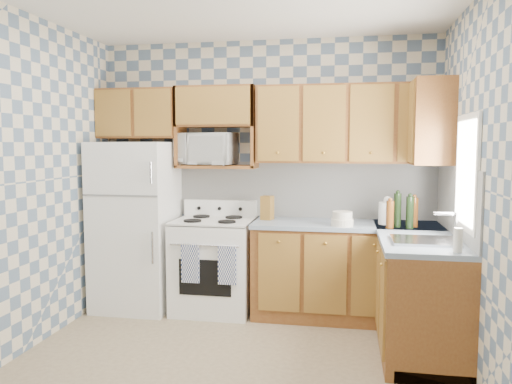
# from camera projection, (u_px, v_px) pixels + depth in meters

# --- Properties ---
(floor) EXTENTS (3.40, 3.40, 0.00)m
(floor) POSITION_uv_depth(u_px,v_px,m) (231.00, 370.00, 3.67)
(floor) COLOR #79654C
(floor) RESTS_ON ground
(back_wall) EXTENTS (3.40, 0.02, 2.70)m
(back_wall) POSITION_uv_depth(u_px,v_px,m) (266.00, 175.00, 5.11)
(back_wall) COLOR slate
(back_wall) RESTS_ON ground
(right_wall) EXTENTS (0.02, 3.20, 2.70)m
(right_wall) POSITION_uv_depth(u_px,v_px,m) (485.00, 192.00, 3.24)
(right_wall) COLOR slate
(right_wall) RESTS_ON ground
(backsplash_back) EXTENTS (2.60, 0.02, 0.56)m
(backsplash_back) POSITION_uv_depth(u_px,v_px,m) (305.00, 190.00, 5.04)
(backsplash_back) COLOR silver
(backsplash_back) RESTS_ON back_wall
(backsplash_right) EXTENTS (0.02, 1.60, 0.56)m
(backsplash_right) POSITION_uv_depth(u_px,v_px,m) (456.00, 201.00, 4.04)
(backsplash_right) COLOR silver
(backsplash_right) RESTS_ON right_wall
(refrigerator) EXTENTS (0.75, 0.70, 1.68)m
(refrigerator) POSITION_uv_depth(u_px,v_px,m) (136.00, 226.00, 5.04)
(refrigerator) COLOR white
(refrigerator) RESTS_ON floor
(stove_body) EXTENTS (0.76, 0.65, 0.90)m
(stove_body) POSITION_uv_depth(u_px,v_px,m) (214.00, 266.00, 4.96)
(stove_body) COLOR white
(stove_body) RESTS_ON floor
(cooktop) EXTENTS (0.76, 0.65, 0.02)m
(cooktop) POSITION_uv_depth(u_px,v_px,m) (214.00, 221.00, 4.91)
(cooktop) COLOR silver
(cooktop) RESTS_ON stove_body
(backguard) EXTENTS (0.76, 0.08, 0.17)m
(backguard) POSITION_uv_depth(u_px,v_px,m) (221.00, 208.00, 5.17)
(backguard) COLOR white
(backguard) RESTS_ON cooktop
(dish_towel_left) EXTENTS (0.17, 0.02, 0.36)m
(dish_towel_left) POSITION_uv_depth(u_px,v_px,m) (190.00, 264.00, 4.63)
(dish_towel_left) COLOR navy
(dish_towel_left) RESTS_ON stove_body
(dish_towel_right) EXTENTS (0.17, 0.02, 0.36)m
(dish_towel_right) POSITION_uv_depth(u_px,v_px,m) (227.00, 265.00, 4.57)
(dish_towel_right) COLOR navy
(dish_towel_right) RESTS_ON stove_body
(base_cabinets_back) EXTENTS (1.75, 0.60, 0.88)m
(base_cabinets_back) POSITION_uv_depth(u_px,v_px,m) (346.00, 273.00, 4.75)
(base_cabinets_back) COLOR brown
(base_cabinets_back) RESTS_ON floor
(base_cabinets_right) EXTENTS (0.60, 1.60, 0.88)m
(base_cabinets_right) POSITION_uv_depth(u_px,v_px,m) (416.00, 291.00, 4.16)
(base_cabinets_right) COLOR brown
(base_cabinets_right) RESTS_ON floor
(countertop_back) EXTENTS (1.77, 0.63, 0.04)m
(countertop_back) POSITION_uv_depth(u_px,v_px,m) (347.00, 225.00, 4.70)
(countertop_back) COLOR slate
(countertop_back) RESTS_ON base_cabinets_back
(countertop_right) EXTENTS (0.63, 1.60, 0.04)m
(countertop_right) POSITION_uv_depth(u_px,v_px,m) (417.00, 236.00, 4.12)
(countertop_right) COLOR slate
(countertop_right) RESTS_ON base_cabinets_right
(upper_cabinets_back) EXTENTS (1.75, 0.33, 0.74)m
(upper_cabinets_back) POSITION_uv_depth(u_px,v_px,m) (349.00, 124.00, 4.75)
(upper_cabinets_back) COLOR brown
(upper_cabinets_back) RESTS_ON back_wall
(upper_cabinets_fridge) EXTENTS (0.82, 0.33, 0.50)m
(upper_cabinets_fridge) POSITION_uv_depth(u_px,v_px,m) (140.00, 114.00, 5.12)
(upper_cabinets_fridge) COLOR brown
(upper_cabinets_fridge) RESTS_ON back_wall
(upper_cabinets_right) EXTENTS (0.33, 0.70, 0.74)m
(upper_cabinets_right) POSITION_uv_depth(u_px,v_px,m) (430.00, 123.00, 4.44)
(upper_cabinets_right) COLOR brown
(upper_cabinets_right) RESTS_ON right_wall
(microwave_shelf) EXTENTS (0.80, 0.33, 0.03)m
(microwave_shelf) POSITION_uv_depth(u_px,v_px,m) (217.00, 167.00, 5.02)
(microwave_shelf) COLOR brown
(microwave_shelf) RESTS_ON back_wall
(microwave) EXTENTS (0.61, 0.44, 0.32)m
(microwave) POSITION_uv_depth(u_px,v_px,m) (207.00, 149.00, 5.05)
(microwave) COLOR white
(microwave) RESTS_ON microwave_shelf
(sink) EXTENTS (0.48, 0.40, 0.03)m
(sink) POSITION_uv_depth(u_px,v_px,m) (424.00, 241.00, 3.77)
(sink) COLOR #B7B7BC
(sink) RESTS_ON countertop_right
(window) EXTENTS (0.02, 0.66, 0.86)m
(window) POSITION_uv_depth(u_px,v_px,m) (467.00, 172.00, 3.67)
(window) COLOR silver
(window) RESTS_ON right_wall
(bottle_0) EXTENTS (0.07, 0.07, 0.30)m
(bottle_0) POSITION_uv_depth(u_px,v_px,m) (397.00, 210.00, 4.44)
(bottle_0) COLOR black
(bottle_0) RESTS_ON countertop_back
(bottle_1) EXTENTS (0.07, 0.07, 0.28)m
(bottle_1) POSITION_uv_depth(u_px,v_px,m) (410.00, 213.00, 4.37)
(bottle_1) COLOR black
(bottle_1) RESTS_ON countertop_back
(bottle_2) EXTENTS (0.07, 0.07, 0.26)m
(bottle_2) POSITION_uv_depth(u_px,v_px,m) (414.00, 212.00, 4.46)
(bottle_2) COLOR #60310F
(bottle_2) RESTS_ON countertop_back
(bottle_3) EXTENTS (0.07, 0.07, 0.24)m
(bottle_3) POSITION_uv_depth(u_px,v_px,m) (390.00, 215.00, 4.38)
(bottle_3) COLOR #60310F
(bottle_3) RESTS_ON countertop_back
(knife_block) EXTENTS (0.13, 0.13, 0.23)m
(knife_block) POSITION_uv_depth(u_px,v_px,m) (267.00, 208.00, 4.90)
(knife_block) COLOR brown
(knife_block) RESTS_ON countertop_back
(electric_kettle) EXTENTS (0.16, 0.16, 0.20)m
(electric_kettle) POSITION_uv_depth(u_px,v_px,m) (387.00, 213.00, 4.61)
(electric_kettle) COLOR white
(electric_kettle) RESTS_ON countertop_back
(food_containers) EXTENTS (0.20, 0.20, 0.13)m
(food_containers) POSITION_uv_depth(u_px,v_px,m) (342.00, 219.00, 4.51)
(food_containers) COLOR beige
(food_containers) RESTS_ON countertop_back
(soap_bottle) EXTENTS (0.06, 0.06, 0.17)m
(soap_bottle) POSITION_uv_depth(u_px,v_px,m) (458.00, 240.00, 3.39)
(soap_bottle) COLOR beige
(soap_bottle) RESTS_ON countertop_right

